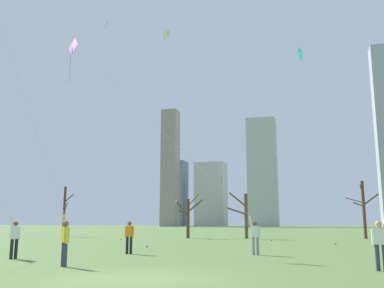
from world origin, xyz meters
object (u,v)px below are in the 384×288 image
at_px(kite_flyer_far_back_pink, 45,175).
at_px(distant_kite_drifting_left_white, 165,49).
at_px(bystander_watching_nearby, 129,236).
at_px(bare_tree_center, 188,215).
at_px(bare_tree_rightmost, 64,210).
at_px(bare_tree_far_right_edge, 364,208).
at_px(distant_kite_low_near_trees_orange, 108,46).
at_px(distant_kite_drifting_right_teal, 298,69).
at_px(bare_tree_left_of_center, 244,214).
at_px(kite_flyer_foreground_right_purple, 194,172).

bearing_deg(kite_flyer_far_back_pink, distant_kite_drifting_left_white, 93.71).
xyz_separation_m(bystander_watching_nearby, bare_tree_center, (-3.06, 21.58, 1.37)).
bearing_deg(bare_tree_rightmost, bare_tree_far_right_edge, 3.32).
distance_m(distant_kite_low_near_trees_orange, bare_tree_far_right_edge, 31.13).
bearing_deg(distant_kite_drifting_left_white, bystander_watching_nearby, -79.02).
xyz_separation_m(kite_flyer_far_back_pink, bystander_watching_nearby, (1.11, 5.83, -2.52)).
distance_m(distant_kite_drifting_right_teal, bare_tree_left_of_center, 15.86).
bearing_deg(bare_tree_left_of_center, bare_tree_far_right_edge, 12.81).
bearing_deg(distant_kite_drifting_left_white, kite_flyer_foreground_right_purple, -61.64).
height_order(distant_kite_drifting_right_teal, bare_tree_far_right_edge, distant_kite_drifting_right_teal).
xyz_separation_m(distant_kite_low_near_trees_orange, bare_tree_far_right_edge, (25.26, 5.49, -17.34)).
height_order(kite_flyer_far_back_pink, bare_tree_far_right_edge, kite_flyer_far_back_pink).
xyz_separation_m(distant_kite_drifting_right_teal, bare_tree_left_of_center, (-5.87, 10.06, -10.77)).
relative_size(kite_flyer_far_back_pink, bare_tree_center, 3.24).
distance_m(kite_flyer_far_back_pink, kite_flyer_foreground_right_purple, 8.98).
relative_size(bystander_watching_nearby, distant_kite_drifting_right_teal, 0.11).
bearing_deg(bare_tree_far_right_edge, distant_kite_low_near_trees_orange, -167.74).
xyz_separation_m(bare_tree_left_of_center, bare_tree_center, (-5.66, -0.28, -0.13)).
height_order(kite_flyer_far_back_pink, bare_tree_center, kite_flyer_far_back_pink).
distance_m(bare_tree_center, bare_tree_rightmost, 14.84).
distance_m(distant_kite_drifting_left_white, bare_tree_center, 16.92).
bearing_deg(kite_flyer_foreground_right_purple, distant_kite_low_near_trees_orange, 130.30).
relative_size(kite_flyer_far_back_pink, bare_tree_rightmost, 2.60).
bearing_deg(bare_tree_far_right_edge, kite_flyer_far_back_pink, -116.34).
xyz_separation_m(distant_kite_drifting_right_teal, distant_kite_drifting_left_white, (-10.71, -0.26, 2.69)).
height_order(distant_kite_drifting_right_teal, bare_tree_left_of_center, distant_kite_drifting_right_teal).
bearing_deg(kite_flyer_foreground_right_purple, bare_tree_center, 106.82).
bearing_deg(distant_kite_drifting_right_teal, kite_flyer_foreground_right_purple, -120.60).
bearing_deg(distant_kite_drifting_right_teal, distant_kite_drifting_left_white, -178.60).
bearing_deg(bare_tree_center, bare_tree_far_right_edge, 9.54).
bearing_deg(bare_tree_left_of_center, bare_tree_center, -177.13).
height_order(kite_flyer_foreground_right_purple, bare_tree_far_right_edge, kite_flyer_foreground_right_purple).
xyz_separation_m(kite_flyer_far_back_pink, bare_tree_far_right_edge, (14.98, 30.26, -0.45)).
height_order(bystander_watching_nearby, bare_tree_center, bare_tree_center).
xyz_separation_m(bystander_watching_nearby, bare_tree_rightmost, (-17.85, 22.59, 2.00)).
relative_size(bare_tree_left_of_center, bare_tree_rightmost, 0.82).
bearing_deg(kite_flyer_far_back_pink, bare_tree_center, 94.06).
height_order(kite_flyer_foreground_right_purple, distant_kite_low_near_trees_orange, distant_kite_low_near_trees_orange).
bearing_deg(bare_tree_far_right_edge, bare_tree_left_of_center, -167.19).
bearing_deg(distant_kite_drifting_left_white, distant_kite_drifting_right_teal, 1.40).
bearing_deg(distant_kite_low_near_trees_orange, bystander_watching_nearby, -58.97).
bearing_deg(bare_tree_left_of_center, kite_flyer_far_back_pink, -97.64).
height_order(distant_kite_drifting_left_white, distant_kite_low_near_trees_orange, distant_kite_low_near_trees_orange).
relative_size(kite_flyer_foreground_right_purple, bare_tree_left_of_center, 3.32).
bearing_deg(bare_tree_far_right_edge, bare_tree_center, -170.46).
distance_m(kite_flyer_far_back_pink, bystander_watching_nearby, 6.45).
distance_m(distant_kite_drifting_right_teal, bare_tree_center, 18.64).
relative_size(distant_kite_low_near_trees_orange, bare_tree_left_of_center, 5.17).
bearing_deg(kite_flyer_far_back_pink, bare_tree_left_of_center, 82.36).
bearing_deg(kite_flyer_foreground_right_purple, kite_flyer_far_back_pink, -115.93).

